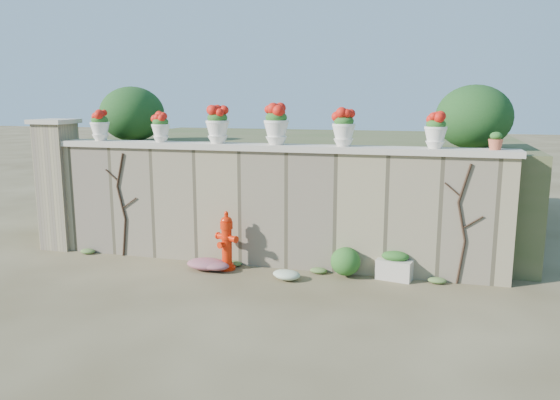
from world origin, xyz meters
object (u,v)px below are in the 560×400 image
(planter_box, at_px, (395,266))
(urn_pot_0, at_px, (100,126))
(fire_hydrant, at_px, (227,241))
(terracotta_pot, at_px, (496,142))

(planter_box, height_order, urn_pot_0, urn_pot_0)
(fire_hydrant, distance_m, urn_pot_0, 3.26)
(planter_box, relative_size, terracotta_pot, 2.32)
(fire_hydrant, relative_size, planter_box, 1.64)
(planter_box, bearing_deg, terracotta_pot, 21.72)
(planter_box, distance_m, terracotta_pot, 2.46)
(planter_box, distance_m, urn_pot_0, 5.83)
(terracotta_pot, bearing_deg, urn_pot_0, 180.00)
(urn_pot_0, distance_m, terracotta_pot, 6.82)
(fire_hydrant, height_order, terracotta_pot, terracotta_pot)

